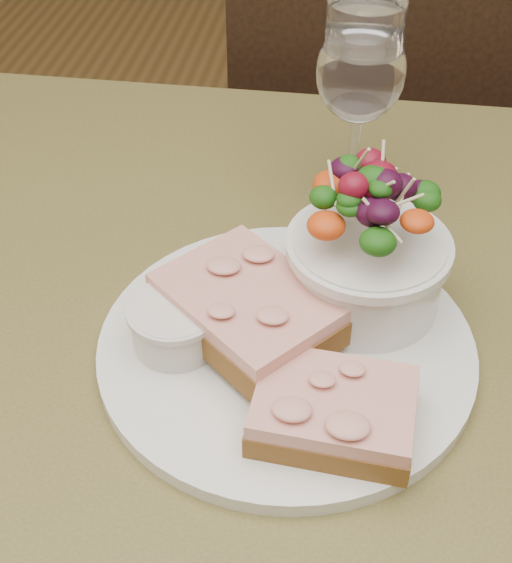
# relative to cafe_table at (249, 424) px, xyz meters

# --- Properties ---
(cafe_table) EXTENTS (0.80, 0.80, 0.75)m
(cafe_table) POSITION_rel_cafe_table_xyz_m (0.00, 0.00, 0.00)
(cafe_table) COLOR #4E4621
(cafe_table) RESTS_ON ground
(chair_far) EXTENTS (0.45, 0.45, 0.90)m
(chair_far) POSITION_rel_cafe_table_xyz_m (0.10, 0.67, -0.36)
(chair_far) COLOR black
(chair_far) RESTS_ON ground
(dinner_plate) EXTENTS (0.28, 0.28, 0.01)m
(dinner_plate) POSITION_rel_cafe_table_xyz_m (0.03, -0.01, 0.11)
(dinner_plate) COLOR white
(dinner_plate) RESTS_ON cafe_table
(sandwich_front) EXTENTS (0.11, 0.09, 0.03)m
(sandwich_front) POSITION_rel_cafe_table_xyz_m (0.07, -0.08, 0.13)
(sandwich_front) COLOR #472A13
(sandwich_front) RESTS_ON dinner_plate
(sandwich_back) EXTENTS (0.16, 0.16, 0.03)m
(sandwich_back) POSITION_rel_cafe_table_xyz_m (0.00, -0.00, 0.14)
(sandwich_back) COLOR #472A13
(sandwich_back) RESTS_ON dinner_plate
(ramekin) EXTENTS (0.06, 0.06, 0.04)m
(ramekin) POSITION_rel_cafe_table_xyz_m (-0.05, -0.02, 0.13)
(ramekin) COLOR silver
(ramekin) RESTS_ON dinner_plate
(salad_bowl) EXTENTS (0.12, 0.12, 0.13)m
(salad_bowl) POSITION_rel_cafe_table_xyz_m (0.08, 0.04, 0.17)
(salad_bowl) COLOR white
(salad_bowl) RESTS_ON dinner_plate
(garnish) EXTENTS (0.05, 0.04, 0.02)m
(garnish) POSITION_rel_cafe_table_xyz_m (-0.04, 0.07, 0.12)
(garnish) COLOR black
(garnish) RESTS_ON dinner_plate
(wine_glass) EXTENTS (0.08, 0.08, 0.18)m
(wine_glass) POSITION_rel_cafe_table_xyz_m (0.07, 0.20, 0.22)
(wine_glass) COLOR white
(wine_glass) RESTS_ON cafe_table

